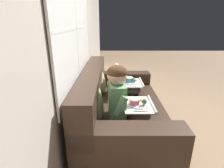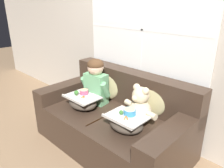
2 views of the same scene
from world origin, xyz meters
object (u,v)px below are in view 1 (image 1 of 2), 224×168
child_figure (117,90)px  teddy_bear (116,81)px  throw_pillow_behind_teddy (101,79)px  couch (118,112)px  throw_pillow_behind_child (97,100)px  lap_tray_teddy (131,87)px  lap_tray_child (138,110)px

child_figure → teddy_bear: size_ratio=1.27×
throw_pillow_behind_teddy → child_figure: bearing=-162.8°
throw_pillow_behind_teddy → couch: bearing=-145.8°
throw_pillow_behind_child → lap_tray_teddy: bearing=-32.3°
teddy_bear → lap_tray_child: bearing=-162.4°
throw_pillow_behind_teddy → child_figure: 0.74m
throw_pillow_behind_teddy → lap_tray_teddy: throw_pillow_behind_teddy is taller
teddy_bear → couch: bearing=-177.3°
throw_pillow_behind_teddy → teddy_bear: bearing=-90.3°
throw_pillow_behind_teddy → lap_tray_child: 0.83m
couch → lap_tray_teddy: 0.46m
couch → lap_tray_child: 0.46m
lap_tray_child → throw_pillow_behind_child: bearing=89.9°
lap_tray_child → lap_tray_teddy: 0.70m
couch → lap_tray_teddy: size_ratio=4.69×
lap_tray_child → lap_tray_teddy: bearing=0.1°
couch → throw_pillow_behind_child: 0.53m
throw_pillow_behind_child → lap_tray_child: bearing=-90.1°
child_figure → lap_tray_teddy: 0.77m
lap_tray_child → teddy_bear: bearing=17.6°
couch → child_figure: (-0.35, 0.02, 0.45)m
throw_pillow_behind_child → teddy_bear: bearing=-17.6°
lap_tray_teddy → lap_tray_child: bearing=-179.9°
child_figure → lap_tray_teddy: size_ratio=1.48×
couch → teddy_bear: bearing=2.7°
lap_tray_child → throw_pillow_behind_teddy: bearing=32.3°
throw_pillow_behind_teddy → child_figure: size_ratio=0.73×
couch → throw_pillow_behind_child: size_ratio=4.15×
throw_pillow_behind_child → child_figure: child_figure is taller
teddy_bear → throw_pillow_behind_teddy: bearing=89.7°
throw_pillow_behind_child → throw_pillow_behind_teddy: (0.70, 0.00, 0.00)m
throw_pillow_behind_child → throw_pillow_behind_teddy: 0.70m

